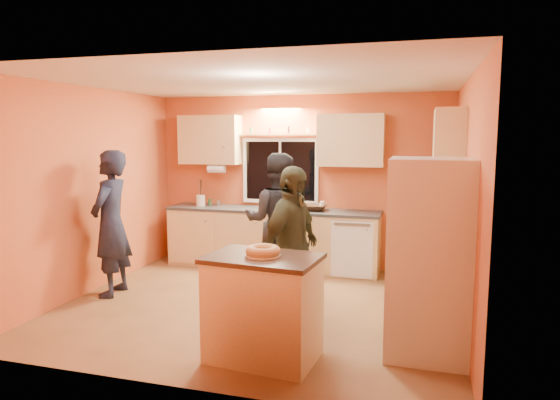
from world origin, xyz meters
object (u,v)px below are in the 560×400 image
(island, at_px, (263,307))
(person_right, at_px, (291,249))
(refrigerator, at_px, (429,258))
(person_center, at_px, (277,221))
(person_left, at_px, (111,223))

(island, bearing_deg, person_right, 90.86)
(refrigerator, bearing_deg, person_right, 170.61)
(person_center, bearing_deg, person_left, 16.31)
(refrigerator, xyz_separation_m, person_right, (-1.34, 0.22, -0.05))
(refrigerator, relative_size, island, 1.73)
(refrigerator, height_order, person_left, person_left)
(refrigerator, relative_size, person_right, 1.06)
(refrigerator, distance_m, person_left, 3.85)
(island, distance_m, person_right, 0.83)
(island, relative_size, person_right, 0.61)
(island, distance_m, person_center, 2.19)
(person_left, height_order, person_right, person_left)
(person_center, height_order, person_right, person_center)
(island, xyz_separation_m, person_center, (-0.49, 2.09, 0.41))
(island, xyz_separation_m, person_right, (0.06, 0.74, 0.37))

